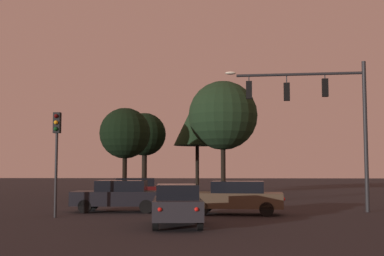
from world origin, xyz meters
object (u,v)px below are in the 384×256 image
at_px(traffic_signal_mast_arm, 320,106).
at_px(tree_right_cluster, 145,135).
at_px(car_nearside_lane, 177,204).
at_px(tree_center_horizon, 125,133).
at_px(tree_left_far, 223,116).
at_px(tree_behind_sign, 197,121).
at_px(traffic_light_corner_left, 57,143).
at_px(car_far_lane, 136,190).
at_px(car_crossing_right, 119,195).
at_px(car_crossing_left, 236,197).

bearing_deg(traffic_signal_mast_arm, tree_right_cluster, 123.26).
relative_size(traffic_signal_mast_arm, car_nearside_lane, 1.79).
bearing_deg(tree_center_horizon, tree_left_far, 32.42).
height_order(tree_behind_sign, tree_right_cluster, tree_behind_sign).
relative_size(traffic_light_corner_left, car_far_lane, 0.96).
bearing_deg(car_nearside_lane, tree_behind_sign, 91.06).
bearing_deg(car_crossing_right, tree_left_far, 72.58).
relative_size(car_far_lane, tree_left_far, 0.51).
height_order(traffic_light_corner_left, car_far_lane, traffic_light_corner_left).
height_order(car_nearside_lane, car_crossing_left, same).
xyz_separation_m(tree_left_far, tree_center_horizon, (-7.16, -4.55, -1.75)).
distance_m(traffic_light_corner_left, tree_behind_sign, 25.07).
distance_m(traffic_light_corner_left, tree_right_cluster, 21.14).
xyz_separation_m(traffic_light_corner_left, car_far_lane, (1.78, 10.20, -2.40)).
xyz_separation_m(car_nearside_lane, tree_right_cluster, (-4.84, 24.08, 4.18)).
distance_m(car_nearside_lane, tree_left_far, 23.30).
bearing_deg(tree_behind_sign, car_crossing_right, -97.61).
distance_m(car_crossing_left, tree_center_horizon, 15.62).
relative_size(traffic_light_corner_left, tree_behind_sign, 0.52).
bearing_deg(car_crossing_right, car_nearside_lane, -61.16).
relative_size(car_nearside_lane, tree_left_far, 0.45).
bearing_deg(tree_center_horizon, car_crossing_right, -80.45).
bearing_deg(tree_left_far, tree_behind_sign, 115.50).
xyz_separation_m(car_crossing_right, tree_behind_sign, (2.84, 21.29, 5.64)).
bearing_deg(car_nearside_lane, traffic_signal_mast_arm, 46.01).
height_order(traffic_signal_mast_arm, tree_behind_sign, tree_behind_sign).
height_order(car_crossing_left, car_far_lane, same).
bearing_deg(tree_center_horizon, traffic_signal_mast_arm, -43.38).
bearing_deg(car_crossing_right, tree_behind_sign, 82.39).
xyz_separation_m(traffic_signal_mast_arm, tree_behind_sign, (-7.03, 20.63, 1.23)).
bearing_deg(car_nearside_lane, car_far_lane, 105.74).
relative_size(traffic_light_corner_left, tree_center_horizon, 0.69).
height_order(car_far_lane, tree_right_cluster, tree_right_cluster).
bearing_deg(traffic_light_corner_left, tree_left_far, 69.43).
relative_size(traffic_signal_mast_arm, car_crossing_right, 1.63).
xyz_separation_m(traffic_signal_mast_arm, car_nearside_lane, (-6.52, -6.76, -4.42)).
relative_size(car_crossing_left, tree_right_cluster, 0.66).
xyz_separation_m(car_far_lane, tree_left_far, (5.53, 9.30, 5.62)).
xyz_separation_m(traffic_light_corner_left, tree_behind_sign, (5.00, 24.36, 3.24)).
bearing_deg(traffic_signal_mast_arm, car_far_lane, 147.74).
height_order(traffic_signal_mast_arm, traffic_light_corner_left, traffic_signal_mast_arm).
height_order(car_far_lane, tree_center_horizon, tree_center_horizon).
bearing_deg(car_far_lane, tree_center_horizon, 108.88).
relative_size(car_nearside_lane, car_crossing_left, 0.91).
xyz_separation_m(car_nearside_lane, car_crossing_left, (2.26, 4.91, 0.00)).
relative_size(traffic_signal_mast_arm, car_crossing_left, 1.63).
bearing_deg(car_crossing_right, car_far_lane, 93.01).
relative_size(car_nearside_lane, tree_center_horizon, 0.63).
relative_size(car_crossing_left, tree_behind_sign, 0.52).
bearing_deg(tree_center_horizon, tree_behind_sign, 62.72).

